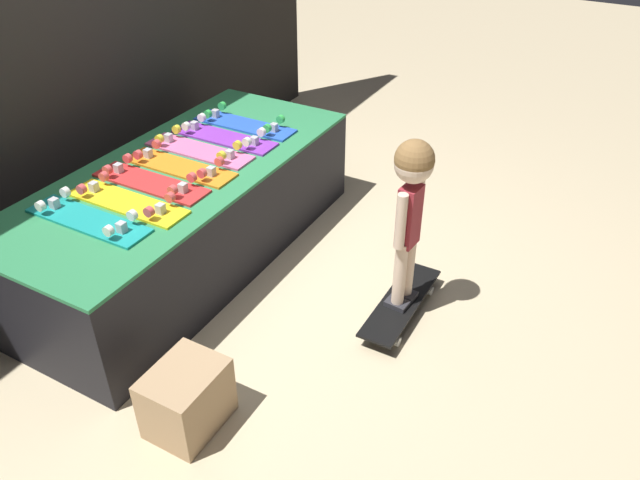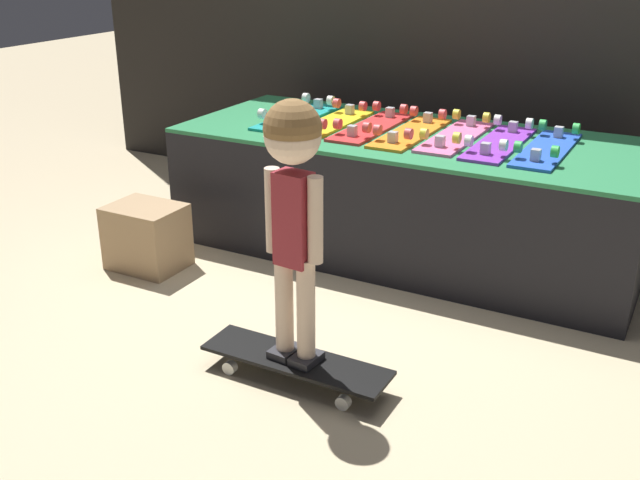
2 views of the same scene
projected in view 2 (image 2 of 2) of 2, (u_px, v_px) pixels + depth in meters
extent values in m
plane|color=beige|center=(358.00, 291.00, 3.48)|extent=(16.00, 16.00, 0.00)
cube|color=black|center=(409.00, 194.00, 3.85)|extent=(2.32, 0.98, 0.59)
cube|color=#2D7F4C|center=(411.00, 136.00, 3.73)|extent=(2.32, 0.98, 0.02)
cube|color=teal|center=(298.00, 117.00, 4.03)|extent=(0.19, 0.70, 0.01)
cube|color=#B7B7BC|center=(318.00, 104.00, 4.21)|extent=(0.04, 0.04, 0.05)
cylinder|color=white|center=(331.00, 100.00, 4.17)|extent=(0.03, 0.05, 0.05)
cylinder|color=white|center=(306.00, 98.00, 4.23)|extent=(0.03, 0.05, 0.05)
cube|color=#B7B7BC|center=(275.00, 120.00, 3.83)|extent=(0.04, 0.04, 0.05)
cylinder|color=white|center=(289.00, 117.00, 3.79)|extent=(0.03, 0.05, 0.05)
cylinder|color=white|center=(262.00, 114.00, 3.86)|extent=(0.03, 0.05, 0.05)
cube|color=yellow|center=(330.00, 124.00, 3.90)|extent=(0.19, 0.70, 0.01)
cube|color=#B7B7BC|center=(350.00, 109.00, 4.07)|extent=(0.04, 0.04, 0.05)
cylinder|color=#D84C4C|center=(363.00, 106.00, 4.03)|extent=(0.03, 0.05, 0.05)
cylinder|color=#D84C4C|center=(337.00, 103.00, 4.10)|extent=(0.03, 0.05, 0.05)
cube|color=#B7B7BC|center=(308.00, 127.00, 3.70)|extent=(0.04, 0.04, 0.05)
cylinder|color=#D84C4C|center=(323.00, 124.00, 3.65)|extent=(0.03, 0.05, 0.05)
cylinder|color=#D84C4C|center=(295.00, 120.00, 3.72)|extent=(0.03, 0.05, 0.05)
cube|color=red|center=(372.00, 127.00, 3.83)|extent=(0.19, 0.70, 0.01)
cube|color=#B7B7BC|center=(390.00, 112.00, 4.00)|extent=(0.04, 0.04, 0.05)
cylinder|color=#D84C4C|center=(404.00, 109.00, 3.96)|extent=(0.03, 0.05, 0.05)
cylinder|color=#D84C4C|center=(377.00, 106.00, 4.03)|extent=(0.03, 0.05, 0.05)
cube|color=#B7B7BC|center=(352.00, 131.00, 3.63)|extent=(0.04, 0.04, 0.05)
cylinder|color=#D84C4C|center=(367.00, 127.00, 3.59)|extent=(0.03, 0.05, 0.05)
cylinder|color=#D84C4C|center=(338.00, 124.00, 3.65)|extent=(0.03, 0.05, 0.05)
cube|color=orange|center=(411.00, 133.00, 3.72)|extent=(0.19, 0.70, 0.01)
cube|color=#B7B7BC|center=(428.00, 117.00, 3.89)|extent=(0.04, 0.04, 0.05)
cylinder|color=#D84C4C|center=(443.00, 114.00, 3.85)|extent=(0.03, 0.05, 0.05)
cylinder|color=#D84C4C|center=(414.00, 111.00, 3.92)|extent=(0.03, 0.05, 0.05)
cube|color=#B7B7BC|center=(393.00, 137.00, 3.52)|extent=(0.04, 0.04, 0.05)
cylinder|color=#D84C4C|center=(409.00, 134.00, 3.47)|extent=(0.03, 0.05, 0.05)
cylinder|color=#D84C4C|center=(378.00, 130.00, 3.54)|extent=(0.03, 0.05, 0.05)
cube|color=pink|center=(456.00, 137.00, 3.65)|extent=(0.19, 0.70, 0.01)
cube|color=#B7B7BC|center=(471.00, 121.00, 3.82)|extent=(0.04, 0.04, 0.05)
cylinder|color=yellow|center=(487.00, 118.00, 3.78)|extent=(0.03, 0.05, 0.05)
cylinder|color=yellow|center=(457.00, 114.00, 3.85)|extent=(0.03, 0.05, 0.05)
cube|color=#B7B7BC|center=(440.00, 141.00, 3.45)|extent=(0.04, 0.04, 0.05)
cylinder|color=yellow|center=(457.00, 138.00, 3.40)|extent=(0.03, 0.05, 0.05)
cylinder|color=yellow|center=(424.00, 134.00, 3.47)|extent=(0.03, 0.05, 0.05)
cube|color=purple|center=(499.00, 144.00, 3.53)|extent=(0.19, 0.70, 0.01)
cube|color=#B7B7BC|center=(513.00, 127.00, 3.71)|extent=(0.04, 0.04, 0.05)
cylinder|color=white|center=(530.00, 123.00, 3.66)|extent=(0.03, 0.05, 0.05)
cylinder|color=white|center=(498.00, 120.00, 3.73)|extent=(0.03, 0.05, 0.05)
cube|color=#B7B7BC|center=(486.00, 148.00, 3.33)|extent=(0.04, 0.04, 0.05)
cylinder|color=white|center=(504.00, 145.00, 3.29)|extent=(0.03, 0.05, 0.05)
cylinder|color=white|center=(469.00, 141.00, 3.36)|extent=(0.03, 0.05, 0.05)
cube|color=blue|center=(547.00, 150.00, 3.43)|extent=(0.19, 0.70, 0.01)
cube|color=#B7B7BC|center=(559.00, 132.00, 3.61)|extent=(0.04, 0.04, 0.05)
cylinder|color=green|center=(576.00, 129.00, 3.56)|extent=(0.03, 0.05, 0.05)
cylinder|color=green|center=(543.00, 125.00, 3.63)|extent=(0.03, 0.05, 0.05)
cube|color=#B7B7BC|center=(536.00, 155.00, 3.23)|extent=(0.04, 0.04, 0.05)
cylinder|color=green|center=(555.00, 152.00, 3.19)|extent=(0.03, 0.05, 0.05)
cylinder|color=green|center=(518.00, 147.00, 3.26)|extent=(0.03, 0.05, 0.05)
cube|color=black|center=(296.00, 360.00, 2.76)|extent=(0.72, 0.20, 0.01)
cube|color=#B7B7BC|center=(354.00, 385.00, 2.67)|extent=(0.04, 0.04, 0.05)
cylinder|color=white|center=(364.00, 379.00, 2.74)|extent=(0.05, 0.03, 0.05)
cylinder|color=white|center=(343.00, 402.00, 2.61)|extent=(0.05, 0.03, 0.05)
cube|color=#B7B7BC|center=(242.00, 352.00, 2.88)|extent=(0.04, 0.04, 0.05)
cylinder|color=white|center=(254.00, 348.00, 2.95)|extent=(0.05, 0.03, 0.05)
cylinder|color=white|center=(230.00, 367.00, 2.82)|extent=(0.05, 0.03, 0.05)
cube|color=#2D2D33|center=(306.00, 359.00, 2.73)|extent=(0.10, 0.13, 0.03)
cylinder|color=beige|center=(306.00, 309.00, 2.65)|extent=(0.07, 0.07, 0.38)
cube|color=#2D2D33|center=(285.00, 351.00, 2.77)|extent=(0.10, 0.13, 0.03)
cylinder|color=beige|center=(284.00, 302.00, 2.70)|extent=(0.07, 0.07, 0.38)
cube|color=maroon|center=(294.00, 219.00, 2.55)|extent=(0.13, 0.10, 0.33)
cylinder|color=beige|center=(315.00, 220.00, 2.50)|extent=(0.05, 0.05, 0.31)
cylinder|color=beige|center=(273.00, 210.00, 2.59)|extent=(0.05, 0.05, 0.31)
sphere|color=beige|center=(293.00, 136.00, 2.44)|extent=(0.19, 0.19, 0.19)
sphere|color=olive|center=(292.00, 129.00, 2.43)|extent=(0.19, 0.19, 0.19)
cube|color=tan|center=(147.00, 237.00, 3.68)|extent=(0.35, 0.28, 0.32)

